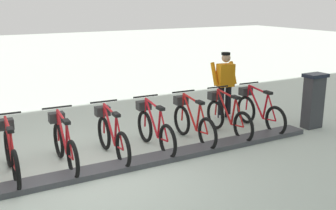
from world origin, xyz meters
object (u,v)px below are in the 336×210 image
(bike_docked_4, at_px, (112,135))
(bike_docked_6, at_px, (11,152))
(bike_docked_1, at_px, (227,116))
(bike_docked_2, at_px, (192,122))
(bike_docked_0, at_px, (258,110))
(bike_docked_5, at_px, (64,143))
(payment_kiosk, at_px, (313,100))
(bike_docked_3, at_px, (154,128))
(worker_near_rack, at_px, (225,83))

(bike_docked_4, xyz_separation_m, bike_docked_6, (0.00, 1.81, 0.00))
(bike_docked_1, bearing_deg, bike_docked_2, 90.00)
(bike_docked_2, height_order, bike_docked_4, same)
(bike_docked_0, relative_size, bike_docked_5, 1.00)
(payment_kiosk, distance_m, bike_docked_2, 3.01)
(bike_docked_4, height_order, bike_docked_5, same)
(bike_docked_5, bearing_deg, bike_docked_2, -90.00)
(bike_docked_3, height_order, worker_near_rack, worker_near_rack)
(bike_docked_4, bearing_deg, bike_docked_2, -90.00)
(bike_docked_0, bearing_deg, bike_docked_6, 90.00)
(bike_docked_4, relative_size, bike_docked_6, 1.00)
(bike_docked_3, distance_m, bike_docked_4, 0.91)
(bike_docked_1, relative_size, worker_near_rack, 1.04)
(payment_kiosk, bearing_deg, worker_near_rack, 38.54)
(bike_docked_3, bearing_deg, bike_docked_2, -90.00)
(worker_near_rack, bearing_deg, bike_docked_1, 145.52)
(bike_docked_1, relative_size, bike_docked_5, 1.00)
(bike_docked_1, bearing_deg, worker_near_rack, -34.48)
(bike_docked_4, bearing_deg, bike_docked_6, 90.00)
(bike_docked_1, height_order, bike_docked_2, same)
(bike_docked_2, bearing_deg, payment_kiosk, -100.97)
(bike_docked_1, bearing_deg, bike_docked_5, 90.00)
(bike_docked_5, bearing_deg, worker_near_rack, -76.20)
(payment_kiosk, bearing_deg, bike_docked_1, 74.37)
(bike_docked_1, relative_size, bike_docked_4, 1.00)
(payment_kiosk, relative_size, bike_docked_1, 0.74)
(worker_near_rack, bearing_deg, bike_docked_6, 101.49)
(bike_docked_3, distance_m, bike_docked_6, 2.72)
(bike_docked_3, height_order, bike_docked_6, same)
(bike_docked_3, bearing_deg, bike_docked_1, -90.00)
(bike_docked_1, distance_m, worker_near_rack, 1.38)
(bike_docked_3, bearing_deg, bike_docked_5, 90.00)
(bike_docked_3, distance_m, worker_near_rack, 2.80)
(bike_docked_5, relative_size, bike_docked_6, 1.00)
(payment_kiosk, xyz_separation_m, bike_docked_3, (0.57, 3.86, -0.24))
(bike_docked_0, distance_m, worker_near_rack, 1.19)
(bike_docked_1, relative_size, bike_docked_2, 1.00)
(bike_docked_0, xyz_separation_m, bike_docked_2, (0.00, 1.81, 0.00))
(payment_kiosk, height_order, bike_docked_4, payment_kiosk)
(bike_docked_1, bearing_deg, bike_docked_3, 90.00)
(bike_docked_3, distance_m, bike_docked_5, 1.81)
(bike_docked_6, height_order, worker_near_rack, worker_near_rack)
(bike_docked_1, height_order, bike_docked_4, same)
(bike_docked_2, bearing_deg, bike_docked_1, -90.00)
(bike_docked_0, bearing_deg, bike_docked_5, 90.00)
(bike_docked_1, bearing_deg, bike_docked_4, 90.00)
(bike_docked_5, bearing_deg, bike_docked_3, -90.00)
(bike_docked_5, height_order, worker_near_rack, worker_near_rack)
(payment_kiosk, bearing_deg, bike_docked_0, 63.32)
(bike_docked_5, distance_m, bike_docked_6, 0.91)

